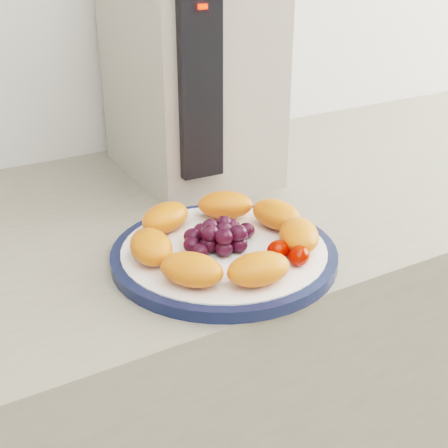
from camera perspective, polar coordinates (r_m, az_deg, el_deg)
plate_rim at (r=0.78m, az=0.00°, el=-2.82°), size 0.28×0.28×0.01m
plate_face at (r=0.78m, az=0.00°, el=-2.75°), size 0.26×0.26×0.02m
appliance_body at (r=1.02m, az=-3.27°, el=14.31°), size 0.22×0.29×0.36m
appliance_panel at (r=0.87m, az=-2.22°, el=12.65°), size 0.06×0.02×0.26m
appliance_led at (r=0.84m, az=-1.99°, el=19.25°), size 0.01×0.01×0.01m
fruit_plate at (r=0.77m, az=0.21°, el=-1.07°), size 0.24×0.24×0.04m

